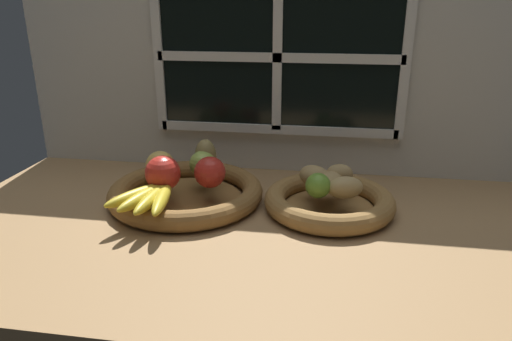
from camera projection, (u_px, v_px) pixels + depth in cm
name	position (u px, v px, depth cm)	size (l,w,h in cm)	color
ground_plane	(261.00, 218.00, 104.70)	(140.00, 90.00, 3.00)	#9E774C
back_wall	(278.00, 69.00, 122.34)	(140.00, 4.60, 55.00)	silver
fruit_bowl_left	(186.00, 193.00, 109.20)	(36.17, 36.17, 4.66)	brown
fruit_bowl_right	(329.00, 202.00, 104.27)	(29.27, 29.27, 4.66)	olive
apple_red_front	(163.00, 173.00, 102.99)	(7.92, 7.92, 7.92)	red
apple_red_right	(210.00, 172.00, 104.65)	(7.17, 7.17, 7.17)	red
apple_golden_left	(160.00, 166.00, 109.26)	(6.93, 6.93, 6.93)	#DBB756
apple_green_back	(203.00, 164.00, 111.13)	(6.40, 6.40, 6.40)	#99B74C
pear_brown	(206.00, 156.00, 113.21)	(5.29, 5.90, 8.57)	olive
banana_bunch_front	(150.00, 197.00, 97.09)	(13.93, 17.70, 2.80)	gold
potato_large	(330.00, 182.00, 102.67)	(7.32, 5.83, 4.45)	#A38451
potato_back	(339.00, 175.00, 106.37)	(6.30, 4.67, 4.97)	#A38451
potato_oblong	(314.00, 176.00, 105.74)	(7.63, 5.44, 4.81)	#A38451
potato_small	(345.00, 187.00, 99.16)	(7.67, 4.54, 4.85)	tan
lime_near	(318.00, 186.00, 99.27)	(5.48, 5.48, 5.48)	#6B9E33
chili_pepper	(335.00, 188.00, 102.30)	(2.38, 2.38, 11.72)	red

